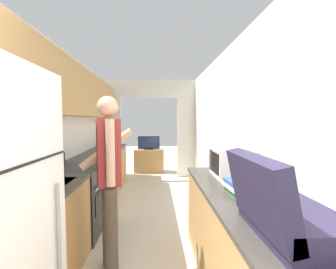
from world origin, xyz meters
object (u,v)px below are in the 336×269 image
Objects in this scene: person at (109,178)px; television at (149,143)px; suitcase at (281,211)px; book_stack at (241,188)px; range_oven at (76,200)px; microwave at (231,162)px; tv_cabinet at (149,161)px.

person is 2.83× the size of television.
suitcase is (1.10, -1.07, 0.09)m from person.
book_stack is 0.51× the size of television.
range_oven is at bearing 145.58° from book_stack.
tv_cabinet is (-1.00, 4.03, -0.72)m from microwave.
tv_cabinet is 0.51m from television.
range_oven is 3.56m from tv_cabinet.
suitcase is at bearing -80.89° from television.
microwave is at bearing -76.10° from tv_cabinet.
person is at bearing 158.89° from book_stack.
microwave is (1.84, -0.58, 0.59)m from range_oven.
person is 1.27m from microwave.
person is 4.15m from television.
range_oven reaches higher than tv_cabinet.
suitcase is 1.92× the size of book_stack.
suitcase is at bearing -92.97° from book_stack.
tv_cabinet is at bearing 90.00° from television.
suitcase is (1.68, -1.81, 0.57)m from range_oven.
range_oven is at bearing -103.66° from tv_cabinet.
suitcase reaches higher than tv_cabinet.
book_stack is at bearing -34.42° from range_oven.
microwave is (1.26, 0.16, 0.12)m from person.
person reaches higher than tv_cabinet.
person is at bearing -51.70° from range_oven.
range_oven reaches higher than television.
microwave reaches higher than book_stack.
microwave is 0.62m from book_stack.
book_stack is (1.71, -1.17, 0.49)m from range_oven.
microwave is at bearing 82.59° from suitcase.
microwave is 0.54× the size of tv_cabinet.
book_stack is at bearing -79.34° from tv_cabinet.
microwave is 0.73× the size of television.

